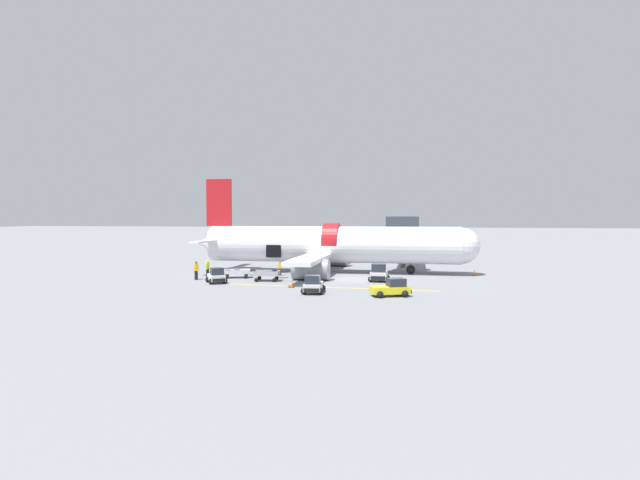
{
  "coord_description": "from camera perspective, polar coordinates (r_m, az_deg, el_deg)",
  "views": [
    {
      "loc": [
        6.59,
        -49.62,
        6.29
      ],
      "look_at": [
        -3.53,
        4.22,
        3.74
      ],
      "focal_mm": 28.0,
      "sensor_mm": 36.0,
      "label": 1
    }
  ],
  "objects": [
    {
      "name": "suitcase_on_tarmac_upright",
      "position": [
        52.29,
        -12.23,
        -3.9
      ],
      "size": [
        0.42,
        0.23,
        0.84
      ],
      "color": "#4C1E1E",
      "rests_on": "ground_plane"
    },
    {
      "name": "baggage_tug_rear",
      "position": [
        49.0,
        6.75,
        -3.87
      ],
      "size": [
        2.05,
        2.55,
        1.73
      ],
      "color": "silver",
      "rests_on": "ground_plane"
    },
    {
      "name": "ground_crew_loader_a",
      "position": [
        53.26,
        -12.74,
        -3.16
      ],
      "size": [
        0.41,
        0.62,
        1.8
      ],
      "color": "#1E2338",
      "rests_on": "ground_plane"
    },
    {
      "name": "safety_cone_nose",
      "position": [
        55.67,
        17.24,
        -3.65
      ],
      "size": [
        0.47,
        0.47,
        0.62
      ],
      "color": "black",
      "rests_on": "ground_plane"
    },
    {
      "name": "baggage_tug_spare",
      "position": [
        40.01,
        8.18,
        -5.51
      ],
      "size": [
        3.36,
        2.52,
        1.43
      ],
      "color": "yellow",
      "rests_on": "ground_plane"
    },
    {
      "name": "safety_cone_wingtip",
      "position": [
        49.88,
        0.47,
        -4.28
      ],
      "size": [
        0.51,
        0.51,
        0.56
      ],
      "color": "black",
      "rests_on": "ground_plane"
    },
    {
      "name": "baggage_tug_lead",
      "position": [
        41.24,
        -0.78,
        -5.2
      ],
      "size": [
        2.03,
        2.96,
        1.52
      ],
      "color": "silver",
      "rests_on": "ground_plane"
    },
    {
      "name": "ground_plane",
      "position": [
        50.45,
        3.06,
        -4.5
      ],
      "size": [
        500.0,
        500.0,
        0.0
      ],
      "primitive_type": "plane",
      "color": "gray"
    },
    {
      "name": "suitcase_on_tarmac_spare",
      "position": [
        50.97,
        -11.78,
        -4.15
      ],
      "size": [
        0.52,
        0.35,
        0.69
      ],
      "color": "olive",
      "rests_on": "ground_plane"
    },
    {
      "name": "apron_marking_line",
      "position": [
        44.82,
        0.0,
        -5.4
      ],
      "size": [
        21.06,
        1.36,
        0.01
      ],
      "color": "yellow",
      "rests_on": "ground_plane"
    },
    {
      "name": "ground_crew_driver",
      "position": [
        51.41,
        -13.97,
        -3.35
      ],
      "size": [
        0.64,
        0.55,
        1.86
      ],
      "color": "black",
      "rests_on": "ground_plane"
    },
    {
      "name": "safety_cone_engine_left",
      "position": [
        44.67,
        -3.26,
        -5.04
      ],
      "size": [
        0.47,
        0.47,
        0.66
      ],
      "color": "black",
      "rests_on": "ground_plane"
    },
    {
      "name": "baggage_cart_loading",
      "position": [
        52.26,
        -9.5,
        -3.8
      ],
      "size": [
        3.79,
        2.44,
        0.89
      ],
      "color": "silver",
      "rests_on": "ground_plane"
    },
    {
      "name": "baggage_tug_mid",
      "position": [
        48.33,
        -11.74,
        -4.13
      ],
      "size": [
        2.44,
        2.64,
        1.49
      ],
      "color": "white",
      "rests_on": "ground_plane"
    },
    {
      "name": "ground_crew_loader_b",
      "position": [
        53.69,
        -4.58,
        -3.19
      ],
      "size": [
        0.5,
        0.5,
        1.56
      ],
      "color": "black",
      "rests_on": "ground_plane"
    },
    {
      "name": "jet_bridge_stub",
      "position": [
        61.66,
        9.47,
        1.03
      ],
      "size": [
        3.74,
        10.28,
        6.33
      ],
      "color": "#4C4C51",
      "rests_on": "ground_plane"
    },
    {
      "name": "baggage_cart_queued",
      "position": [
        49.25,
        -5.95,
        -4.07
      ],
      "size": [
        3.49,
        2.21,
        1.14
      ],
      "color": "#999BA0",
      "rests_on": "ground_plane"
    },
    {
      "name": "airplane",
      "position": [
        56.3,
        0.95,
        -0.61
      ],
      "size": [
        32.64,
        25.58,
        10.71
      ],
      "color": "silver",
      "rests_on": "ground_plane"
    }
  ]
}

